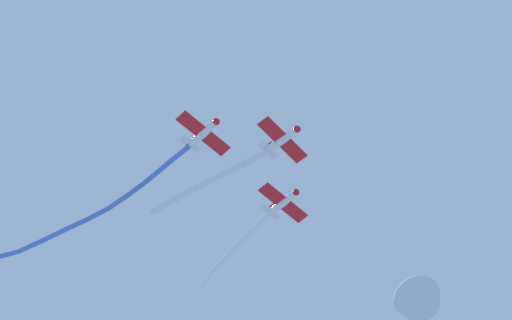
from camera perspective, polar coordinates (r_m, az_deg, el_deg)
airplane_lead at (r=87.78m, az=2.04°, el=1.57°), size 6.62×6.12×1.85m
smoke_trail_lead at (r=92.23m, az=-3.79°, el=-1.74°), size 10.91×15.18×2.32m
airplane_left_wing at (r=93.19m, az=2.09°, el=-3.29°), size 6.36×6.41×1.85m
smoke_trail_left_wing at (r=98.01m, az=-1.75°, el=-6.92°), size 12.65×9.41×1.13m
airplane_right_wing at (r=87.81m, az=-4.08°, el=2.07°), size 6.36×6.41×1.85m
smoke_trail_right_wing at (r=95.92m, az=-13.26°, el=-4.21°), size 17.59×29.82×2.76m
cloud_high at (r=131.86m, az=12.28°, el=-10.51°), size 11.67×9.86×4.74m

